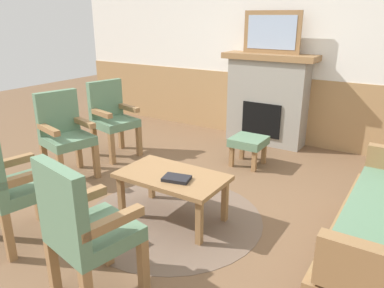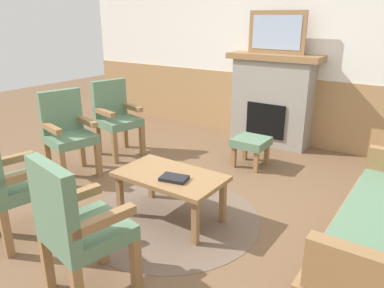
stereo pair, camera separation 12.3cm
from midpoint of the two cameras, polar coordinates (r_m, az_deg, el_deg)
ground_plane at (r=3.68m, az=-3.95°, el=-9.64°), size 14.00×14.00×0.00m
wall_back at (r=5.55m, az=12.32°, el=13.98°), size 7.20×0.14×2.70m
fireplace at (r=5.41m, az=10.88°, el=6.89°), size 1.30×0.44×1.28m
framed_picture at (r=5.30m, az=11.52°, el=16.52°), size 0.80×0.04×0.56m
coffee_table at (r=3.32m, az=-4.14°, el=-5.56°), size 0.96×0.56×0.44m
round_rug at (r=3.50m, az=-3.99°, el=-11.26°), size 1.65×1.65×0.01m
book_on_table at (r=3.18m, az=-3.50°, el=-5.33°), size 0.26×0.20×0.03m
footstool at (r=4.60m, az=7.95°, el=0.11°), size 0.40×0.40×0.36m
armchair_near_fireplace at (r=4.43m, az=-19.83°, el=1.84°), size 0.58×0.58×0.98m
armchair_by_window_left at (r=4.97m, az=-12.94°, el=4.32°), size 0.57×0.57×0.98m
armchair_front_left at (r=3.27m, az=-27.33°, el=-5.23°), size 0.56×0.56×0.98m
armchair_front_center at (r=2.46m, az=-17.75°, el=-11.96°), size 0.56×0.56×0.98m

